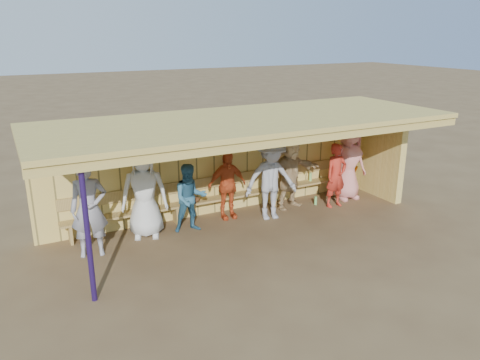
{
  "coord_description": "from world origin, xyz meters",
  "views": [
    {
      "loc": [
        -4.58,
        -8.46,
        4.2
      ],
      "look_at": [
        0.0,
        0.35,
        1.05
      ],
      "focal_mm": 35.0,
      "sensor_mm": 36.0,
      "label": 1
    }
  ],
  "objects_px": {
    "player_d": "(227,185)",
    "player_h": "(349,162)",
    "player_e": "(271,179)",
    "player_b": "(144,192)",
    "player_f": "(290,172)",
    "bench": "(225,192)",
    "player_a": "(89,209)",
    "player_g": "(336,175)",
    "player_c": "(190,198)"
  },
  "relations": [
    {
      "from": "player_e",
      "to": "player_f",
      "type": "height_order",
      "value": "player_e"
    },
    {
      "from": "bench",
      "to": "player_d",
      "type": "bearing_deg",
      "value": -108.14
    },
    {
      "from": "player_c",
      "to": "player_h",
      "type": "height_order",
      "value": "player_h"
    },
    {
      "from": "player_a",
      "to": "player_e",
      "type": "relative_size",
      "value": 1.0
    },
    {
      "from": "player_b",
      "to": "player_e",
      "type": "bearing_deg",
      "value": 10.95
    },
    {
      "from": "player_c",
      "to": "player_d",
      "type": "height_order",
      "value": "player_d"
    },
    {
      "from": "player_g",
      "to": "player_a",
      "type": "bearing_deg",
      "value": 177.77
    },
    {
      "from": "bench",
      "to": "player_h",
      "type": "bearing_deg",
      "value": -9.16
    },
    {
      "from": "player_a",
      "to": "player_g",
      "type": "distance_m",
      "value": 5.94
    },
    {
      "from": "bench",
      "to": "player_f",
      "type": "bearing_deg",
      "value": -13.04
    },
    {
      "from": "player_a",
      "to": "bench",
      "type": "distance_m",
      "value": 3.42
    },
    {
      "from": "player_c",
      "to": "player_d",
      "type": "distance_m",
      "value": 1.09
    },
    {
      "from": "player_b",
      "to": "player_e",
      "type": "xyz_separation_m",
      "value": [
        2.88,
        -0.37,
        -0.03
      ]
    },
    {
      "from": "player_h",
      "to": "bench",
      "type": "bearing_deg",
      "value": 172.2
    },
    {
      "from": "player_a",
      "to": "player_b",
      "type": "height_order",
      "value": "player_b"
    },
    {
      "from": "player_a",
      "to": "player_e",
      "type": "xyz_separation_m",
      "value": [
        4.08,
        0.02,
        -0.0
      ]
    },
    {
      "from": "player_h",
      "to": "bench",
      "type": "xyz_separation_m",
      "value": [
        -3.29,
        0.53,
        -0.46
      ]
    },
    {
      "from": "player_g",
      "to": "bench",
      "type": "height_order",
      "value": "player_g"
    },
    {
      "from": "player_b",
      "to": "bench",
      "type": "height_order",
      "value": "player_b"
    },
    {
      "from": "player_g",
      "to": "bench",
      "type": "distance_m",
      "value": 2.79
    },
    {
      "from": "player_b",
      "to": "player_d",
      "type": "height_order",
      "value": "player_b"
    },
    {
      "from": "player_b",
      "to": "player_h",
      "type": "relative_size",
      "value": 1.0
    },
    {
      "from": "player_a",
      "to": "player_f",
      "type": "distance_m",
      "value": 4.9
    },
    {
      "from": "player_d",
      "to": "player_f",
      "type": "relative_size",
      "value": 0.89
    },
    {
      "from": "player_d",
      "to": "player_h",
      "type": "distance_m",
      "value": 3.4
    },
    {
      "from": "player_c",
      "to": "player_h",
      "type": "bearing_deg",
      "value": 8.83
    },
    {
      "from": "player_b",
      "to": "player_d",
      "type": "relative_size",
      "value": 1.23
    },
    {
      "from": "player_e",
      "to": "bench",
      "type": "bearing_deg",
      "value": 145.57
    },
    {
      "from": "player_e",
      "to": "player_g",
      "type": "relative_size",
      "value": 1.19
    },
    {
      "from": "player_c",
      "to": "player_b",
      "type": "bearing_deg",
      "value": 175.73
    },
    {
      "from": "player_b",
      "to": "player_g",
      "type": "relative_size",
      "value": 1.23
    },
    {
      "from": "player_d",
      "to": "player_e",
      "type": "distance_m",
      "value": 1.02
    },
    {
      "from": "player_e",
      "to": "player_h",
      "type": "relative_size",
      "value": 0.97
    },
    {
      "from": "player_d",
      "to": "player_g",
      "type": "bearing_deg",
      "value": -9.92
    },
    {
      "from": "player_a",
      "to": "player_f",
      "type": "xyz_separation_m",
      "value": [
        4.88,
        0.44,
        -0.06
      ]
    },
    {
      "from": "player_b",
      "to": "player_g",
      "type": "distance_m",
      "value": 4.76
    },
    {
      "from": "player_d",
      "to": "player_g",
      "type": "xyz_separation_m",
      "value": [
        2.74,
        -0.54,
        -0.0
      ]
    },
    {
      "from": "player_b",
      "to": "player_h",
      "type": "height_order",
      "value": "player_b"
    },
    {
      "from": "player_a",
      "to": "player_e",
      "type": "height_order",
      "value": "player_a"
    },
    {
      "from": "player_a",
      "to": "player_h",
      "type": "distance_m",
      "value": 6.59
    },
    {
      "from": "bench",
      "to": "player_e",
      "type": "bearing_deg",
      "value": -44.9
    },
    {
      "from": "player_h",
      "to": "player_e",
      "type": "bearing_deg",
      "value": -172.78
    },
    {
      "from": "player_a",
      "to": "player_f",
      "type": "relative_size",
      "value": 1.06
    },
    {
      "from": "player_b",
      "to": "player_h",
      "type": "bearing_deg",
      "value": 17.09
    },
    {
      "from": "player_e",
      "to": "bench",
      "type": "distance_m",
      "value": 1.2
    },
    {
      "from": "player_a",
      "to": "player_c",
      "type": "height_order",
      "value": "player_a"
    },
    {
      "from": "player_c",
      "to": "bench",
      "type": "bearing_deg",
      "value": 36.11
    },
    {
      "from": "player_e",
      "to": "player_b",
      "type": "bearing_deg",
      "value": -176.9
    },
    {
      "from": "player_e",
      "to": "bench",
      "type": "relative_size",
      "value": 0.25
    },
    {
      "from": "player_g",
      "to": "player_f",
      "type": "bearing_deg",
      "value": 153.66
    }
  ]
}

